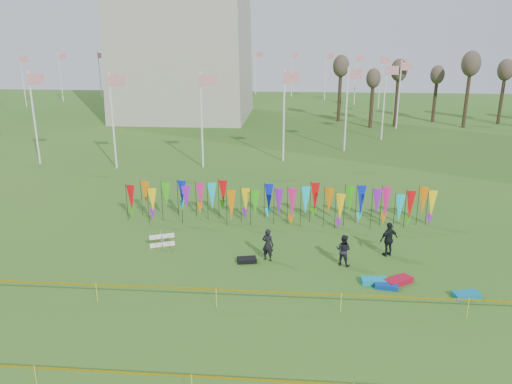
# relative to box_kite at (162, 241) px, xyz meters

# --- Properties ---
(ground) EXTENTS (160.00, 160.00, 0.00)m
(ground) POSITION_rel_box_kite_xyz_m (5.85, -4.20, -0.37)
(ground) COLOR #285718
(ground) RESTS_ON ground
(flagpole_ring) EXTENTS (57.40, 56.16, 8.00)m
(flagpole_ring) POSITION_rel_box_kite_xyz_m (-8.15, 43.80, 3.63)
(flagpole_ring) COLOR silver
(flagpole_ring) RESTS_ON ground
(banner_row) EXTENTS (18.64, 0.64, 2.35)m
(banner_row) POSITION_rel_box_kite_xyz_m (6.13, 4.10, 1.10)
(banner_row) COLOR black
(banner_row) RESTS_ON ground
(caution_tape_near) EXTENTS (26.00, 0.02, 0.90)m
(caution_tape_near) POSITION_rel_box_kite_xyz_m (5.63, -5.87, 0.41)
(caution_tape_near) COLOR #E3BB04
(caution_tape_near) RESTS_ON ground
(caution_tape_far) EXTENTS (26.00, 0.02, 0.90)m
(caution_tape_far) POSITION_rel_box_kite_xyz_m (5.63, -11.33, 0.41)
(caution_tape_far) COLOR #E3BB04
(caution_tape_far) RESTS_ON ground
(box_kite) EXTENTS (0.67, 0.67, 0.74)m
(box_kite) POSITION_rel_box_kite_xyz_m (0.00, 0.00, 0.00)
(box_kite) COLOR red
(box_kite) RESTS_ON ground
(person_left) EXTENTS (0.72, 0.62, 1.67)m
(person_left) POSITION_rel_box_kite_xyz_m (5.71, -1.15, 0.46)
(person_left) COLOR black
(person_left) RESTS_ON ground
(person_mid) EXTENTS (0.90, 0.76, 1.58)m
(person_mid) POSITION_rel_box_kite_xyz_m (9.42, -1.38, 0.42)
(person_mid) COLOR black
(person_mid) RESTS_ON ground
(person_right) EXTENTS (1.22, 1.04, 1.81)m
(person_right) POSITION_rel_box_kite_xyz_m (11.82, -0.11, 0.54)
(person_right) COLOR black
(person_right) RESTS_ON ground
(kite_bag_turquoise) EXTENTS (1.22, 0.68, 0.24)m
(kite_bag_turquoise) POSITION_rel_box_kite_xyz_m (10.71, -3.21, -0.25)
(kite_bag_turquoise) COLOR #0B8CA9
(kite_bag_turquoise) RESTS_ON ground
(kite_bag_blue) EXTENTS (1.07, 0.67, 0.21)m
(kite_bag_blue) POSITION_rel_box_kite_xyz_m (11.18, -3.60, -0.27)
(kite_bag_blue) COLOR #093692
(kite_bag_blue) RESTS_ON ground
(kite_bag_red) EXTENTS (1.44, 1.25, 0.24)m
(kite_bag_red) POSITION_rel_box_kite_xyz_m (11.79, -3.11, -0.25)
(kite_bag_red) COLOR #AA0B24
(kite_bag_red) RESTS_ON ground
(kite_bag_black) EXTENTS (1.04, 0.74, 0.22)m
(kite_bag_black) POSITION_rel_box_kite_xyz_m (4.68, -1.47, -0.26)
(kite_bag_black) COLOR black
(kite_bag_black) RESTS_ON ground
(kite_bag_teal) EXTENTS (1.25, 0.80, 0.22)m
(kite_bag_teal) POSITION_rel_box_kite_xyz_m (14.50, -4.15, -0.26)
(kite_bag_teal) COLOR #0B6F9F
(kite_bag_teal) RESTS_ON ground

